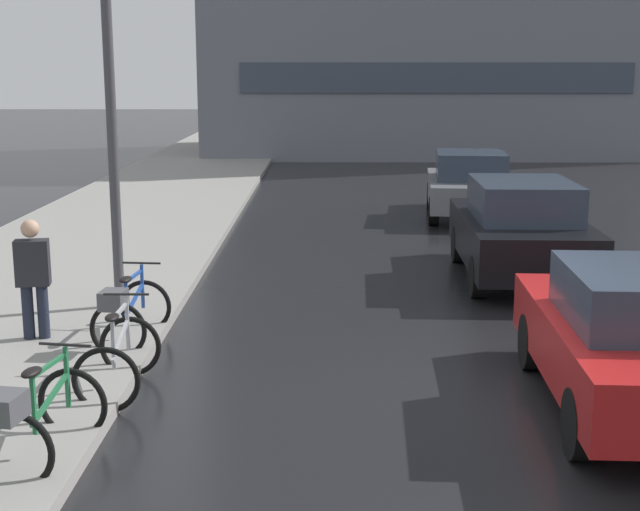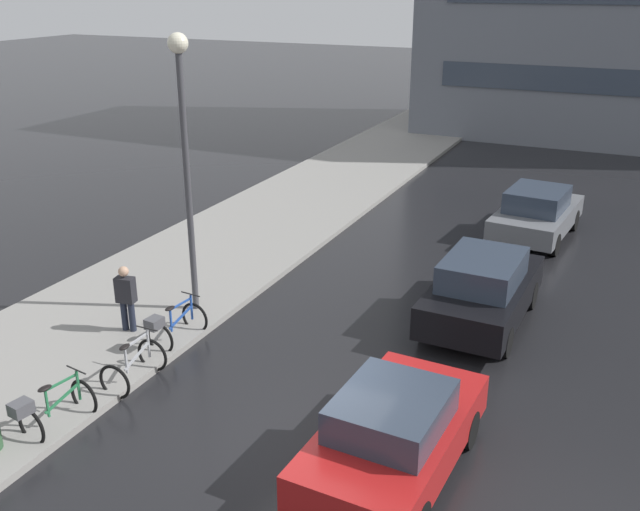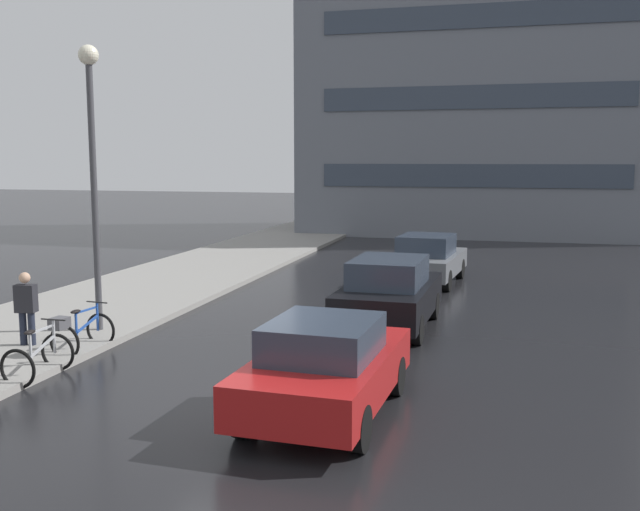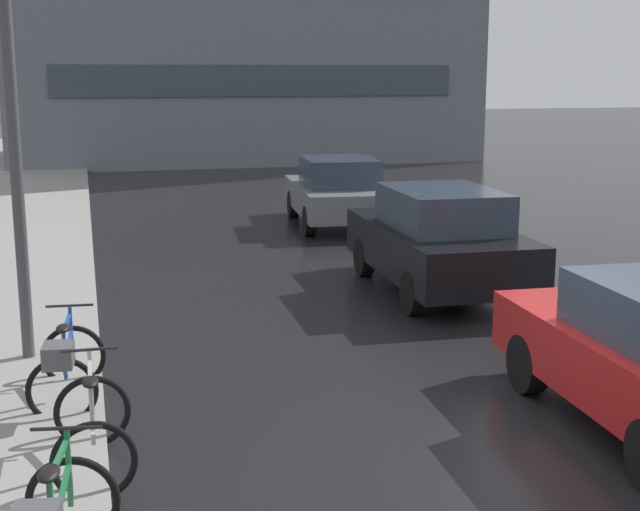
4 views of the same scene
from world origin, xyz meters
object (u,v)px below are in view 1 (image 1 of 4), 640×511
at_px(car_red, 640,339).
at_px(streetlamp, 106,9).
at_px(bicycle_second, 119,358).
at_px(car_black, 520,230).
at_px(car_grey, 470,184).
at_px(bicycle_third, 128,311).
at_px(bicycle_nearest, 36,418).
at_px(pedestrian, 33,277).

xyz_separation_m(car_red, streetlamp, (-6.04, 3.52, 3.42)).
xyz_separation_m(bicycle_second, car_black, (5.37, 5.35, 0.44)).
bearing_deg(streetlamp, car_grey, 54.07).
distance_m(bicycle_third, streetlamp, 4.02).
height_order(car_red, car_black, car_black).
bearing_deg(car_grey, bicycle_second, -115.33).
height_order(bicycle_nearest, bicycle_second, bicycle_second).
height_order(bicycle_third, car_black, car_black).
bearing_deg(car_black, bicycle_nearest, -128.00).
height_order(car_black, pedestrian, car_black).
relative_size(bicycle_second, car_grey, 0.28).
distance_m(car_red, pedestrian, 7.00).
bearing_deg(bicycle_nearest, pedestrian, 107.95).
distance_m(car_red, car_grey, 12.13).
bearing_deg(car_grey, car_black, -91.47).
relative_size(bicycle_third, car_red, 0.37).
distance_m(bicycle_nearest, bicycle_third, 3.44).
bearing_deg(car_red, car_grey, 89.08).
bearing_deg(bicycle_nearest, streetlamp, 94.96).
height_order(car_grey, streetlamp, streetlamp).
xyz_separation_m(car_black, car_grey, (0.16, 6.34, -0.06)).
height_order(bicycle_nearest, car_red, car_red).
bearing_deg(car_red, bicycle_nearest, -165.67).
relative_size(bicycle_nearest, bicycle_third, 0.99).
bearing_deg(bicycle_second, car_red, -4.66).
distance_m(bicycle_second, bicycle_third, 1.59).
height_order(bicycle_second, car_red, car_red).
bearing_deg(streetlamp, car_red, -30.24).
distance_m(bicycle_second, streetlamp, 4.94).
xyz_separation_m(bicycle_second, bicycle_third, (-0.24, 1.57, 0.09)).
height_order(bicycle_second, car_grey, car_grey).
bearing_deg(streetlamp, bicycle_second, -77.19).
bearing_deg(car_grey, pedestrian, -124.25).
bearing_deg(bicycle_third, streetlamp, 106.77).
distance_m(car_black, pedestrian, 7.75).
bearing_deg(bicycle_third, car_red, -19.75).
xyz_separation_m(bicycle_second, streetlamp, (-0.70, 3.09, 3.79)).
bearing_deg(car_grey, bicycle_nearest, -113.18).
relative_size(bicycle_nearest, car_black, 0.34).
bearing_deg(bicycle_second, bicycle_nearest, -98.26).
xyz_separation_m(bicycle_second, pedestrian, (-1.38, 1.54, 0.52)).
xyz_separation_m(bicycle_nearest, streetlamp, (-0.43, 4.96, 3.70)).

